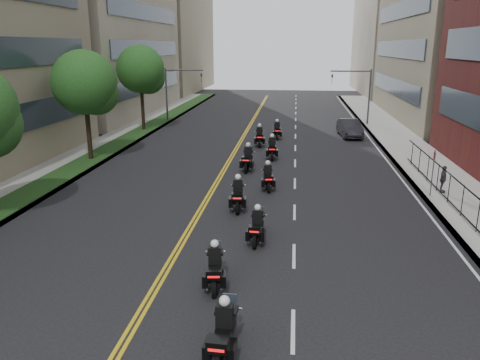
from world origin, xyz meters
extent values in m
cube|color=gray|center=(12.00, 25.00, 0.07)|extent=(4.00, 90.00, 0.15)
cube|color=gray|center=(-12.00, 25.00, 0.07)|extent=(4.00, 90.00, 0.15)
cube|color=#153915|center=(-11.20, 25.00, 0.17)|extent=(2.00, 90.00, 0.04)
cube|color=#333F4C|center=(13.95, 48.00, 3.50)|extent=(0.12, 24.08, 1.80)
cube|color=#333F4C|center=(13.95, 48.00, 7.50)|extent=(0.12, 24.08, 1.80)
cube|color=#333F4C|center=(13.95, 48.00, 11.50)|extent=(0.12, 24.08, 1.80)
cube|color=gray|center=(21.50, 78.00, 13.00)|extent=(15.00, 28.00, 26.00)
cube|color=#333F4C|center=(-13.95, 48.00, 3.50)|extent=(0.12, 24.08, 1.80)
cube|color=#333F4C|center=(-13.95, 48.00, 7.50)|extent=(0.12, 24.08, 1.80)
cube|color=#333F4C|center=(-13.95, 48.00, 11.50)|extent=(0.12, 24.08, 1.80)
cube|color=gray|center=(-22.00, 78.00, 13.00)|extent=(16.00, 28.00, 26.00)
cylinder|color=black|center=(-11.20, 24.00, 2.55)|extent=(0.32, 0.32, 5.11)
sphere|color=#1D511B|center=(-11.20, 24.00, 5.47)|extent=(4.40, 4.40, 4.40)
sphere|color=#1D511B|center=(-10.60, 24.40, 4.75)|extent=(3.08, 3.08, 3.08)
cylinder|color=black|center=(-11.20, 36.00, 2.69)|extent=(0.32, 0.32, 5.39)
sphere|color=#1D511B|center=(-11.20, 36.00, 5.78)|extent=(4.40, 4.40, 4.40)
sphere|color=#1D511B|center=(-10.60, 36.40, 5.00)|extent=(3.08, 3.08, 3.08)
cylinder|color=#3F3F44|center=(10.50, 42.00, 2.80)|extent=(0.18, 0.18, 5.60)
cylinder|color=#3F3F44|center=(8.50, 42.00, 5.40)|extent=(4.00, 0.14, 0.14)
imported|color=black|center=(6.70, 42.00, 4.60)|extent=(0.16, 0.20, 1.00)
cylinder|color=#3F3F44|center=(-10.50, 42.00, 2.80)|extent=(0.18, 0.18, 5.60)
cylinder|color=#3F3F44|center=(-8.50, 42.00, 5.40)|extent=(4.00, 0.14, 0.14)
imported|color=black|center=(-6.70, 42.00, 4.60)|extent=(0.16, 0.20, 1.00)
cylinder|color=black|center=(1.44, 4.52, 0.34)|extent=(0.18, 0.70, 0.69)
cube|color=black|center=(1.40, 3.71, 0.63)|extent=(0.49, 1.39, 0.41)
cube|color=silver|center=(1.40, 3.76, 0.40)|extent=(0.41, 0.58, 0.30)
cube|color=black|center=(1.36, 2.90, 0.87)|extent=(0.55, 0.45, 0.32)
cube|color=red|center=(1.35, 2.69, 0.85)|extent=(0.41, 0.05, 0.07)
cube|color=black|center=(1.40, 3.76, 1.14)|extent=(0.46, 0.31, 0.63)
sphere|color=silver|center=(1.40, 3.77, 1.56)|extent=(0.29, 0.29, 0.29)
cylinder|color=black|center=(0.63, 6.60, 0.33)|extent=(0.22, 0.68, 0.66)
cylinder|color=black|center=(0.43, 8.15, 0.33)|extent=(0.22, 0.68, 0.66)
cube|color=black|center=(0.53, 7.37, 0.61)|extent=(0.58, 1.36, 0.39)
cube|color=silver|center=(0.52, 7.42, 0.38)|extent=(0.44, 0.58, 0.29)
cube|color=black|center=(0.63, 6.60, 0.84)|extent=(0.56, 0.47, 0.31)
cube|color=red|center=(0.65, 6.39, 0.82)|extent=(0.39, 0.08, 0.07)
cube|color=black|center=(0.52, 7.42, 1.09)|extent=(0.46, 0.33, 0.61)
sphere|color=silver|center=(0.52, 7.43, 1.51)|extent=(0.28, 0.28, 0.28)
cylinder|color=black|center=(1.62, 10.51, 0.33)|extent=(0.17, 0.66, 0.65)
cylinder|color=black|center=(1.69, 12.04, 0.33)|extent=(0.17, 0.66, 0.65)
cube|color=black|center=(1.66, 11.28, 0.59)|extent=(0.47, 1.31, 0.38)
cube|color=silver|center=(1.66, 11.32, 0.37)|extent=(0.39, 0.54, 0.29)
cube|color=black|center=(1.62, 10.51, 0.82)|extent=(0.52, 0.43, 0.31)
cube|color=red|center=(1.61, 10.31, 0.80)|extent=(0.38, 0.05, 0.07)
cube|color=black|center=(1.66, 11.32, 1.07)|extent=(0.43, 0.29, 0.59)
sphere|color=silver|center=(1.66, 11.33, 1.48)|extent=(0.28, 0.28, 0.28)
cylinder|color=black|center=(0.44, 14.37, 0.36)|extent=(0.21, 0.73, 0.72)
cylinder|color=black|center=(0.30, 16.06, 0.36)|extent=(0.21, 0.73, 0.72)
cube|color=black|center=(0.37, 15.21, 0.66)|extent=(0.56, 1.46, 0.42)
cube|color=silver|center=(0.36, 15.27, 0.41)|extent=(0.45, 0.61, 0.32)
cube|color=black|center=(0.44, 14.37, 0.91)|extent=(0.59, 0.49, 0.34)
cube|color=red|center=(0.46, 14.15, 0.89)|extent=(0.42, 0.07, 0.07)
cube|color=black|center=(0.36, 15.27, 1.19)|extent=(0.49, 0.33, 0.66)
sphere|color=silver|center=(0.36, 15.28, 1.63)|extent=(0.31, 0.31, 0.31)
cylinder|color=black|center=(1.74, 18.00, 0.33)|extent=(0.22, 0.68, 0.66)
cylinder|color=black|center=(1.54, 19.55, 0.33)|extent=(0.22, 0.68, 0.66)
cube|color=black|center=(1.64, 18.77, 0.61)|extent=(0.57, 1.36, 0.39)
cube|color=silver|center=(1.63, 18.82, 0.38)|extent=(0.44, 0.58, 0.29)
cube|color=black|center=(1.74, 18.00, 0.84)|extent=(0.56, 0.47, 0.31)
cube|color=red|center=(1.76, 17.80, 0.82)|extent=(0.39, 0.08, 0.07)
cube|color=black|center=(1.63, 18.82, 1.09)|extent=(0.46, 0.33, 0.61)
sphere|color=silver|center=(1.63, 18.83, 1.51)|extent=(0.28, 0.28, 0.28)
cylinder|color=black|center=(0.09, 21.90, 0.37)|extent=(0.18, 0.75, 0.74)
cylinder|color=black|center=(0.14, 23.64, 0.37)|extent=(0.18, 0.75, 0.74)
cube|color=black|center=(0.11, 22.77, 0.68)|extent=(0.50, 1.49, 0.44)
cube|color=silver|center=(0.12, 22.83, 0.43)|extent=(0.43, 0.61, 0.33)
cube|color=black|center=(0.09, 21.90, 0.94)|extent=(0.58, 0.48, 0.35)
cube|color=red|center=(0.08, 21.67, 0.92)|extent=(0.44, 0.05, 0.08)
cube|color=black|center=(0.12, 22.83, 1.22)|extent=(0.49, 0.32, 0.68)
sphere|color=silver|center=(0.12, 22.84, 1.68)|extent=(0.32, 0.32, 0.32)
cylinder|color=black|center=(1.56, 25.39, 0.37)|extent=(0.20, 0.74, 0.73)
cylinder|color=black|center=(1.45, 27.10, 0.37)|extent=(0.20, 0.74, 0.73)
cube|color=black|center=(1.50, 26.24, 0.67)|extent=(0.54, 1.48, 0.43)
cube|color=silver|center=(1.50, 26.30, 0.42)|extent=(0.45, 0.62, 0.32)
cube|color=black|center=(1.56, 25.39, 0.92)|extent=(0.59, 0.49, 0.34)
cube|color=red|center=(1.58, 25.16, 0.90)|extent=(0.43, 0.06, 0.08)
cube|color=black|center=(1.50, 26.30, 1.20)|extent=(0.49, 0.33, 0.67)
sphere|color=silver|center=(1.50, 26.31, 1.65)|extent=(0.31, 0.31, 0.31)
cylinder|color=black|center=(0.35, 29.69, 0.37)|extent=(0.22, 0.74, 0.73)
cylinder|color=black|center=(0.20, 31.40, 0.37)|extent=(0.22, 0.74, 0.73)
cube|color=black|center=(0.27, 30.55, 0.67)|extent=(0.58, 1.49, 0.43)
cube|color=silver|center=(0.27, 30.60, 0.42)|extent=(0.46, 0.63, 0.32)
cube|color=black|center=(0.35, 29.69, 0.93)|extent=(0.60, 0.50, 0.35)
cube|color=red|center=(0.37, 29.46, 0.91)|extent=(0.43, 0.07, 0.08)
cube|color=black|center=(0.27, 30.60, 1.21)|extent=(0.50, 0.34, 0.67)
sphere|color=silver|center=(0.27, 30.61, 1.66)|extent=(0.31, 0.31, 0.31)
cylinder|color=black|center=(1.62, 32.97, 0.35)|extent=(0.19, 0.70, 0.70)
cylinder|color=black|center=(1.51, 34.60, 0.35)|extent=(0.19, 0.70, 0.70)
cube|color=black|center=(1.56, 33.79, 0.63)|extent=(0.53, 1.41, 0.41)
cube|color=silver|center=(1.56, 33.84, 0.40)|extent=(0.43, 0.59, 0.31)
cube|color=black|center=(1.62, 32.97, 0.88)|extent=(0.56, 0.47, 0.33)
cube|color=red|center=(1.64, 32.76, 0.86)|extent=(0.41, 0.06, 0.07)
cube|color=black|center=(1.56, 33.84, 1.15)|extent=(0.47, 0.32, 0.63)
sphere|color=silver|center=(1.56, 33.85, 1.58)|extent=(0.30, 0.30, 0.30)
imported|color=black|center=(8.00, 35.46, 0.77)|extent=(2.05, 4.80, 1.54)
imported|color=#38393F|center=(11.20, 18.71, 0.90)|extent=(0.65, 0.95, 1.50)
camera|label=1|loc=(3.04, -6.83, 7.92)|focal=35.00mm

